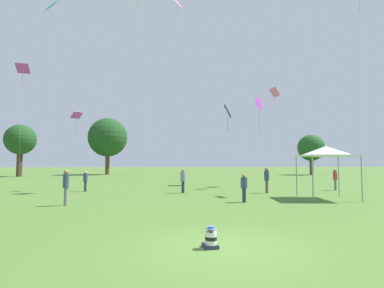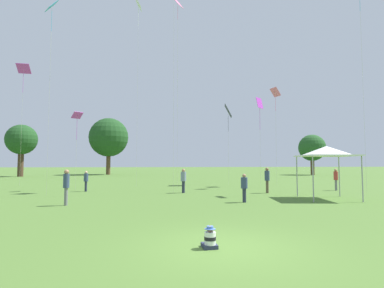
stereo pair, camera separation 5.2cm
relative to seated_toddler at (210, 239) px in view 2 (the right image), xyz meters
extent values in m
plane|color=#4C702D|center=(0.38, 0.03, -0.24)|extent=(300.00, 300.00, 0.00)
cube|color=#282D47|center=(0.00, 0.06, -0.19)|extent=(0.40, 0.48, 0.10)
cylinder|color=white|center=(0.00, -0.02, 0.02)|extent=(0.31, 0.31, 0.32)
cylinder|color=black|center=(0.00, -0.02, 0.02)|extent=(0.33, 0.33, 0.09)
sphere|color=brown|center=(0.00, -0.02, 0.26)|extent=(0.17, 0.17, 0.17)
cylinder|color=#4C70B7|center=(0.00, -0.02, 0.26)|extent=(0.29, 0.29, 0.01)
cylinder|color=#4C70B7|center=(0.00, -0.02, 0.30)|extent=(0.17, 0.17, 0.08)
cylinder|color=brown|center=(6.61, 13.46, 0.22)|extent=(0.24, 0.24, 0.90)
cylinder|color=#334260|center=(6.61, 13.46, 1.03)|extent=(0.44, 0.44, 0.72)
sphere|color=brown|center=(6.61, 13.46, 1.49)|extent=(0.24, 0.24, 0.24)
cylinder|color=#282D42|center=(0.52, 14.25, 0.19)|extent=(0.30, 0.30, 0.86)
cylinder|color=gray|center=(0.52, 14.25, 0.97)|extent=(0.55, 0.55, 0.68)
sphere|color=#A37556|center=(0.52, 14.25, 1.41)|extent=(0.23, 0.23, 0.23)
cylinder|color=slate|center=(12.81, 14.81, 0.19)|extent=(0.22, 0.22, 0.84)
cylinder|color=#B23833|center=(12.81, 14.81, 0.94)|extent=(0.41, 0.41, 0.67)
sphere|color=#A37556|center=(12.81, 14.81, 1.37)|extent=(0.23, 0.23, 0.23)
cylinder|color=#282D42|center=(3.46, 8.63, 0.15)|extent=(0.28, 0.28, 0.77)
cylinder|color=#334260|center=(3.46, 8.63, 0.84)|extent=(0.51, 0.51, 0.61)
sphere|color=#A37556|center=(3.46, 8.63, 1.24)|extent=(0.21, 0.21, 0.21)
cylinder|color=slate|center=(-6.07, 8.49, 0.22)|extent=(0.23, 0.23, 0.91)
cylinder|color=#334260|center=(-6.07, 8.49, 1.03)|extent=(0.42, 0.42, 0.72)
sphere|color=#A37556|center=(-6.07, 8.49, 1.50)|extent=(0.25, 0.25, 0.25)
cylinder|color=#282D42|center=(-6.86, 16.22, 0.15)|extent=(0.22, 0.22, 0.77)
cylinder|color=#334260|center=(-6.86, 16.22, 0.84)|extent=(0.40, 0.40, 0.61)
sphere|color=#DBAD89|center=(-6.86, 16.22, 1.23)|extent=(0.21, 0.21, 0.21)
cube|color=white|center=(8.93, 9.53, 2.40)|extent=(3.44, 3.44, 0.08)
cone|color=white|center=(8.93, 9.53, 2.72)|extent=(3.27, 3.27, 0.55)
cylinder|color=#99999E|center=(7.75, 11.07, 1.06)|extent=(0.07, 0.07, 2.60)
cylinder|color=#99999E|center=(10.48, 10.71, 1.06)|extent=(0.07, 0.07, 2.60)
cylinder|color=#99999E|center=(7.39, 8.34, 1.06)|extent=(0.07, 0.07, 2.60)
cylinder|color=#99999E|center=(10.12, 7.98, 1.06)|extent=(0.07, 0.07, 2.60)
cube|color=white|center=(-3.29, 20.17, 17.04)|extent=(0.56, 1.11, 0.98)
cylinder|color=white|center=(-3.29, 20.17, 15.77)|extent=(0.02, 0.02, 1.77)
cylinder|color=#BCB7A8|center=(-3.29, 20.17, 8.40)|extent=(0.01, 0.01, 17.27)
cube|color=pink|center=(0.21, 16.37, 15.34)|extent=(1.07, 1.16, 0.82)
cylinder|color=pink|center=(0.21, 16.37, 14.43)|extent=(0.02, 0.02, 1.12)
cylinder|color=#BCB7A8|center=(0.21, 16.37, 7.55)|extent=(0.01, 0.01, 15.57)
cube|color=#1E2328|center=(5.75, 21.89, 7.25)|extent=(0.97, 1.54, 1.28)
cylinder|color=#1E2328|center=(5.75, 21.89, 5.95)|extent=(0.02, 0.02, 1.60)
cylinder|color=#BCB7A8|center=(5.75, 21.89, 3.51)|extent=(0.01, 0.01, 7.48)
cube|color=#B738C6|center=(-13.75, 20.97, 10.67)|extent=(1.20, 1.01, 0.70)
cylinder|color=#B738C6|center=(-13.75, 20.97, 9.34)|extent=(0.02, 0.02, 1.88)
cylinder|color=#BCB7A8|center=(-13.75, 20.97, 5.22)|extent=(0.01, 0.01, 10.90)
cylinder|color=#BCB7A8|center=(-0.24, 13.89, 10.07)|extent=(0.01, 0.01, 20.60)
cylinder|color=#339EDB|center=(13.92, 12.76, 14.38)|extent=(0.02, 0.02, 1.68)
cylinder|color=#BCB7A8|center=(13.92, 12.76, 7.70)|extent=(0.01, 0.01, 15.87)
cube|color=#B738C6|center=(-7.90, 17.25, 5.83)|extent=(1.00, 0.98, 0.48)
cylinder|color=#B738C6|center=(-7.90, 17.25, 4.70)|extent=(0.02, 0.02, 1.71)
cylinder|color=#BCB7A8|center=(-7.90, 17.25, 2.80)|extent=(0.01, 0.01, 6.06)
cube|color=#B738C6|center=(7.68, 17.88, 7.32)|extent=(0.88, 0.84, 0.96)
cylinder|color=#B738C6|center=(7.68, 17.88, 5.95)|extent=(0.02, 0.02, 2.07)
cylinder|color=#BCB7A8|center=(7.68, 17.88, 3.54)|extent=(0.01, 0.01, 7.55)
cube|color=pink|center=(10.05, 20.06, 8.89)|extent=(0.85, 1.11, 0.80)
cylinder|color=pink|center=(10.05, 20.06, 7.78)|extent=(0.02, 0.02, 1.55)
cylinder|color=#BCB7A8|center=(10.05, 20.06, 4.33)|extent=(0.01, 0.01, 9.13)
cube|color=#339EDB|center=(-8.77, 13.42, 12.92)|extent=(1.14, 1.21, 0.80)
cylinder|color=#339EDB|center=(-8.77, 13.42, 11.82)|extent=(0.02, 0.02, 1.50)
cylinder|color=#BCB7A8|center=(-8.77, 13.42, 6.35)|extent=(0.01, 0.01, 13.15)
cylinder|color=brown|center=(26.97, 44.56, 1.59)|extent=(0.68, 0.68, 3.66)
sphere|color=#235123|center=(26.97, 44.56, 4.76)|extent=(4.87, 4.87, 4.87)
cylinder|color=#473323|center=(-23.26, 43.15, 2.09)|extent=(0.87, 0.87, 4.64)
sphere|color=#1E471E|center=(-23.26, 43.15, 5.74)|extent=(4.83, 4.83, 4.83)
cylinder|color=brown|center=(-10.62, 49.99, 2.27)|extent=(0.77, 0.77, 5.02)
sphere|color=#1E471E|center=(-10.62, 49.99, 6.78)|extent=(7.29, 7.29, 7.29)
camera|label=1|loc=(-1.40, -7.75, 1.96)|focal=28.00mm
camera|label=2|loc=(-1.35, -7.76, 1.96)|focal=28.00mm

